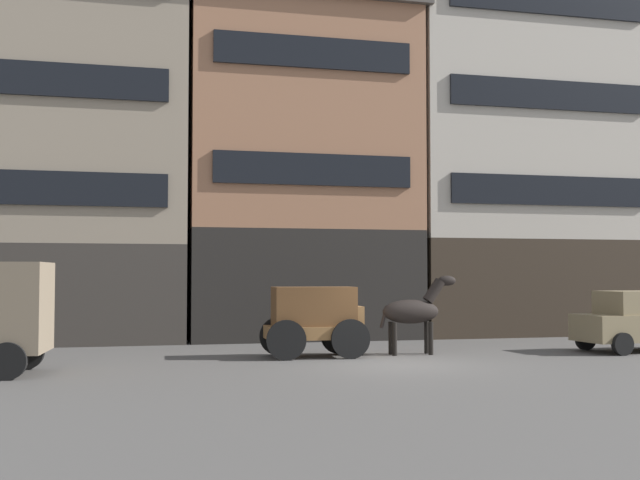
# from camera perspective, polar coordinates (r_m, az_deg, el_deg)

# --- Properties ---
(ground_plane) EXTENTS (120.00, 120.00, 0.00)m
(ground_plane) POSITION_cam_1_polar(r_m,az_deg,el_deg) (20.15, 5.93, -9.22)
(ground_plane) COLOR #4C4947
(building_far_left) EXTENTS (8.59, 5.96, 17.88)m
(building_far_left) POSITION_cam_1_polar(r_m,az_deg,el_deg) (29.28, -18.17, 10.69)
(building_far_left) COLOR #38332D
(building_far_left) RESTS_ON ground_plane
(building_center_left) EXTENTS (8.82, 5.96, 12.60)m
(building_center_left) POSITION_cam_1_polar(r_m,az_deg,el_deg) (29.28, -1.65, 5.30)
(building_center_left) COLOR black
(building_center_left) RESTS_ON ground_plane
(building_center_right) EXTENTS (10.06, 5.96, 14.97)m
(building_center_right) POSITION_cam_1_polar(r_m,az_deg,el_deg) (32.50, 14.37, 6.71)
(building_center_right) COLOR #33281E
(building_center_right) RESTS_ON ground_plane
(cargo_wagon) EXTENTS (2.93, 1.57, 1.98)m
(cargo_wagon) POSITION_cam_1_polar(r_m,az_deg,el_deg) (21.73, -0.34, -5.71)
(cargo_wagon) COLOR brown
(cargo_wagon) RESTS_ON ground_plane
(draft_horse) EXTENTS (2.35, 0.64, 2.30)m
(draft_horse) POSITION_cam_1_polar(r_m,az_deg,el_deg) (22.57, 7.01, -5.26)
(draft_horse) COLOR black
(draft_horse) RESTS_ON ground_plane
(sedan_dark) EXTENTS (3.81, 2.09, 1.83)m
(sedan_dark) POSITION_cam_1_polar(r_m,az_deg,el_deg) (25.17, 22.45, -5.62)
(sedan_dark) COLOR #7A6B4C
(sedan_dark) RESTS_ON ground_plane
(pedestrian_officer) EXTENTS (0.39, 0.39, 1.79)m
(pedestrian_officer) POSITION_cam_1_polar(r_m,az_deg,el_deg) (23.43, -22.16, -5.70)
(pedestrian_officer) COLOR black
(pedestrian_officer) RESTS_ON ground_plane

